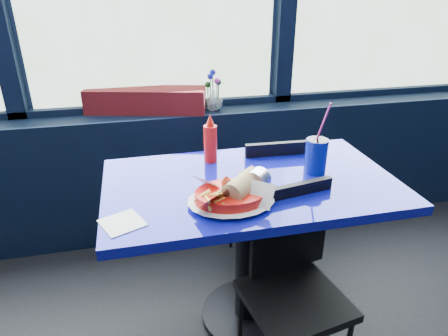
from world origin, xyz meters
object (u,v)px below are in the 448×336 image
at_px(planter_box, 146,100).
at_px(chair_near_front, 292,273).
at_px(chair_near_back, 270,196).
at_px(soda_cup, 316,155).
at_px(flower_vase, 214,98).
at_px(near_table, 250,218).
at_px(ketchup_bottle, 210,141).
at_px(food_basket, 233,194).

bearing_deg(planter_box, chair_near_front, -53.81).
height_order(chair_near_back, soda_cup, soda_cup).
bearing_deg(chair_near_front, flower_vase, 84.20).
height_order(near_table, chair_near_back, chair_near_back).
relative_size(ketchup_bottle, soda_cup, 0.71).
height_order(flower_vase, soda_cup, soda_cup).
distance_m(flower_vase, ketchup_bottle, 0.63).
bearing_deg(soda_cup, near_table, -176.67).
bearing_deg(near_table, planter_box, 112.56).
relative_size(near_table, planter_box, 1.74).
xyz_separation_m(chair_near_back, ketchup_bottle, (-0.34, -0.10, 0.38)).
height_order(chair_near_front, ketchup_bottle, ketchup_bottle).
bearing_deg(soda_cup, flower_vase, 108.40).
bearing_deg(flower_vase, soda_cup, -71.60).
xyz_separation_m(chair_near_front, planter_box, (-0.48, 1.16, 0.41)).
xyz_separation_m(chair_near_back, planter_box, (-0.59, 0.57, 0.40)).
bearing_deg(chair_near_back, chair_near_front, 82.05).
relative_size(near_table, ketchup_bottle, 5.36).
relative_size(flower_vase, ketchup_bottle, 1.06).
relative_size(chair_near_front, food_basket, 2.28).
relative_size(chair_near_back, food_basket, 2.32).
xyz_separation_m(near_table, food_basket, (-0.12, -0.16, 0.22)).
xyz_separation_m(near_table, chair_near_front, (0.10, -0.26, -0.11)).
bearing_deg(planter_box, flower_vase, 5.39).
relative_size(chair_near_back, planter_box, 1.18).
height_order(food_basket, soda_cup, soda_cup).
xyz_separation_m(planter_box, food_basket, (0.26, -1.06, -0.08)).
distance_m(planter_box, soda_cup, 1.11).
relative_size(near_table, chair_near_front, 1.50).
xyz_separation_m(near_table, flower_vase, (0.02, 0.84, 0.30)).
distance_m(planter_box, food_basket, 1.10).
bearing_deg(chair_near_front, food_basket, 145.34).
xyz_separation_m(planter_box, soda_cup, (0.66, -0.88, -0.04)).
height_order(near_table, chair_near_front, chair_near_front).
bearing_deg(near_table, ketchup_bottle, 118.32).
bearing_deg(planter_box, ketchup_bottle, -55.62).
xyz_separation_m(near_table, chair_near_back, (0.21, 0.33, -0.10)).
bearing_deg(planter_box, chair_near_back, -30.40).
bearing_deg(chair_near_front, planter_box, 102.05).
bearing_deg(chair_near_back, soda_cup, 106.91).
bearing_deg(food_basket, flower_vase, 62.69).
relative_size(near_table, food_basket, 3.43).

